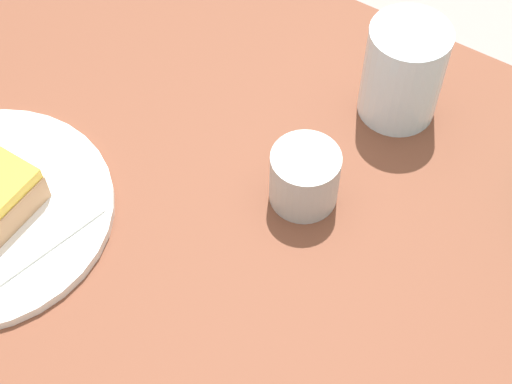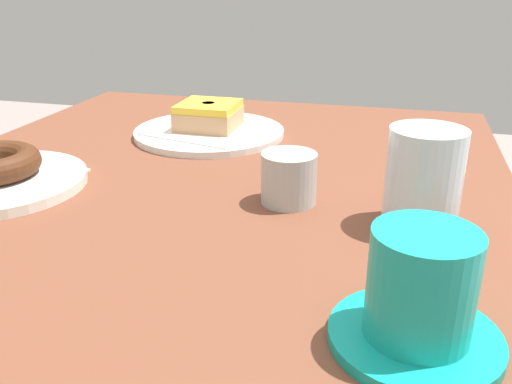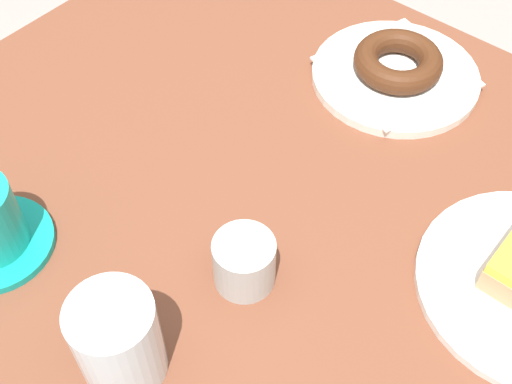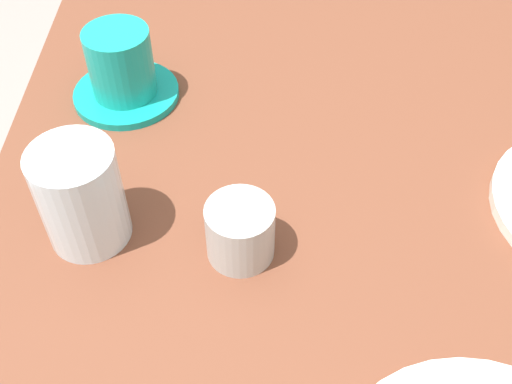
% 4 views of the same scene
% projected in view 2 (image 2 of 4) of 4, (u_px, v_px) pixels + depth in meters
% --- Properties ---
extents(table, '(1.00, 0.76, 0.71)m').
position_uv_depth(table, '(192.00, 272.00, 0.69)').
color(table, brown).
rests_on(table, ground_plane).
extents(plate_glazed_square, '(0.24, 0.24, 0.01)m').
position_uv_depth(plate_glazed_square, '(209.00, 132.00, 0.87)').
color(plate_glazed_square, white).
rests_on(plate_glazed_square, table).
extents(napkin_glazed_square, '(0.19, 0.19, 0.00)m').
position_uv_depth(napkin_glazed_square, '(209.00, 128.00, 0.87)').
color(napkin_glazed_square, white).
rests_on(napkin_glazed_square, plate_glazed_square).
extents(donut_glazed_square, '(0.09, 0.09, 0.04)m').
position_uv_depth(donut_glazed_square, '(209.00, 115.00, 0.86)').
color(donut_glazed_square, tan).
rests_on(donut_glazed_square, napkin_glazed_square).
extents(water_glass, '(0.08, 0.08, 0.10)m').
position_uv_depth(water_glass, '(424.00, 178.00, 0.55)').
color(water_glass, silver).
rests_on(water_glass, table).
extents(coffee_cup, '(0.12, 0.12, 0.09)m').
position_uv_depth(coffee_cup, '(420.00, 296.00, 0.38)').
color(coffee_cup, '#129C92').
rests_on(coffee_cup, table).
extents(sugar_jar, '(0.06, 0.06, 0.06)m').
position_uv_depth(sugar_jar, '(289.00, 178.00, 0.62)').
color(sugar_jar, '#B1B5B4').
rests_on(sugar_jar, table).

